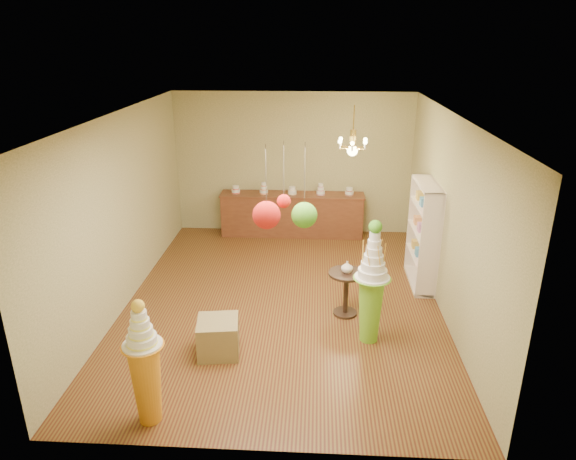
# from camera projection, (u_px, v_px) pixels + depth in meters

# --- Properties ---
(floor) EXTENTS (6.50, 6.50, 0.00)m
(floor) POSITION_uv_depth(u_px,v_px,m) (283.00, 300.00, 8.39)
(floor) COLOR brown
(floor) RESTS_ON ground
(ceiling) EXTENTS (6.50, 6.50, 0.00)m
(ceiling) POSITION_uv_depth(u_px,v_px,m) (282.00, 115.00, 7.32)
(ceiling) COLOR white
(ceiling) RESTS_ON ground
(wall_back) EXTENTS (5.00, 0.04, 3.00)m
(wall_back) POSITION_uv_depth(u_px,v_px,m) (293.00, 164.00, 10.88)
(wall_back) COLOR tan
(wall_back) RESTS_ON ground
(wall_front) EXTENTS (5.00, 0.04, 3.00)m
(wall_front) POSITION_uv_depth(u_px,v_px,m) (259.00, 326.00, 4.82)
(wall_front) COLOR tan
(wall_front) RESTS_ON ground
(wall_left) EXTENTS (0.04, 6.50, 3.00)m
(wall_left) POSITION_uv_depth(u_px,v_px,m) (123.00, 211.00, 7.99)
(wall_left) COLOR tan
(wall_left) RESTS_ON ground
(wall_right) EXTENTS (0.04, 6.50, 3.00)m
(wall_right) POSITION_uv_depth(u_px,v_px,m) (448.00, 217.00, 7.72)
(wall_right) COLOR tan
(wall_right) RESTS_ON ground
(pedestal_green) EXTENTS (0.61, 0.61, 1.81)m
(pedestal_green) POSITION_uv_depth(u_px,v_px,m) (371.00, 294.00, 7.06)
(pedestal_green) COLOR #74C42B
(pedestal_green) RESTS_ON floor
(pedestal_orange) EXTENTS (0.52, 0.52, 1.52)m
(pedestal_orange) POSITION_uv_depth(u_px,v_px,m) (146.00, 373.00, 5.58)
(pedestal_orange) COLOR orange
(pedestal_orange) RESTS_ON floor
(burlap_riser) EXTENTS (0.61, 0.61, 0.49)m
(burlap_riser) POSITION_uv_depth(u_px,v_px,m) (218.00, 337.00, 6.92)
(burlap_riser) COLOR olive
(burlap_riser) RESTS_ON floor
(sideboard) EXTENTS (3.04, 0.54, 1.16)m
(sideboard) POSITION_uv_depth(u_px,v_px,m) (292.00, 214.00, 10.99)
(sideboard) COLOR brown
(sideboard) RESTS_ON floor
(shelving_unit) EXTENTS (0.33, 1.20, 1.80)m
(shelving_unit) POSITION_uv_depth(u_px,v_px,m) (423.00, 234.00, 8.69)
(shelving_unit) COLOR silver
(shelving_unit) RESTS_ON floor
(round_table) EXTENTS (0.59, 0.59, 0.71)m
(round_table) POSITION_uv_depth(u_px,v_px,m) (346.00, 287.00, 7.82)
(round_table) COLOR black
(round_table) RESTS_ON floor
(vase) EXTENTS (0.20, 0.20, 0.18)m
(vase) POSITION_uv_depth(u_px,v_px,m) (347.00, 267.00, 7.70)
(vase) COLOR silver
(vase) RESTS_ON round_table
(pom_red_left) EXTENTS (0.31, 0.31, 0.94)m
(pom_red_left) POSITION_uv_depth(u_px,v_px,m) (267.00, 215.00, 5.62)
(pom_red_left) COLOR #3E392D
(pom_red_left) RESTS_ON ceiling
(pom_green_mid) EXTENTS (0.29, 0.29, 0.97)m
(pom_green_mid) POSITION_uv_depth(u_px,v_px,m) (304.00, 215.00, 5.73)
(pom_green_mid) COLOR #3E392D
(pom_green_mid) RESTS_ON ceiling
(pom_red_right) EXTENTS (0.16, 0.16, 0.76)m
(pom_red_right) POSITION_uv_depth(u_px,v_px,m) (284.00, 201.00, 5.75)
(pom_red_right) COLOR #3E392D
(pom_red_right) RESTS_ON ceiling
(chandelier) EXTENTS (0.74, 0.74, 0.85)m
(chandelier) POSITION_uv_depth(u_px,v_px,m) (353.00, 148.00, 8.57)
(chandelier) COLOR gold
(chandelier) RESTS_ON ceiling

